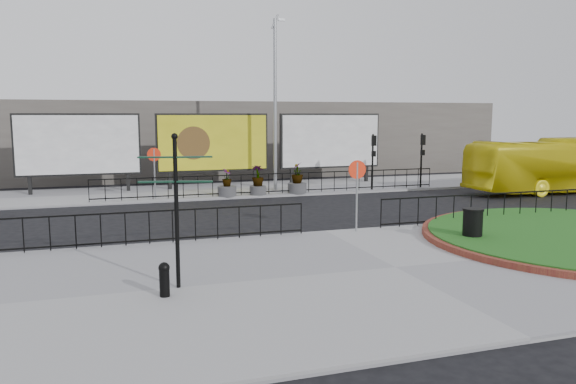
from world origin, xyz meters
name	(u,v)px	position (x,y,z in m)	size (l,w,h in m)	color
ground	(325,234)	(0.00, 0.00, 0.00)	(90.00, 90.00, 0.00)	black
pavement_near	(395,269)	(0.00, -5.00, 0.06)	(30.00, 10.00, 0.12)	gray
pavement_far	(244,189)	(0.00, 12.00, 0.06)	(44.00, 6.00, 0.12)	gray
railing_near_left	(149,227)	(-6.00, -0.30, 0.67)	(10.00, 0.10, 1.10)	black
railing_near_right	(488,207)	(6.50, -0.30, 0.67)	(9.00, 0.10, 1.10)	black
railing_far	(276,183)	(1.00, 9.30, 0.67)	(18.00, 0.10, 1.10)	black
speed_sign_far	(154,162)	(-5.00, 9.40, 1.92)	(0.64, 0.07, 2.47)	gray
speed_sign_near	(357,180)	(1.00, -0.40, 1.92)	(0.64, 0.07, 2.47)	gray
billboard_left	(78,145)	(-8.50, 12.97, 2.60)	(6.20, 0.31, 4.10)	black
billboard_mid	(213,143)	(-1.50, 12.97, 2.60)	(6.20, 0.31, 4.10)	black
billboard_right	(330,141)	(5.50, 12.97, 2.60)	(6.20, 0.31, 4.10)	black
lamp_post	(275,102)	(1.51, 11.00, 4.83)	(0.74, 0.18, 9.23)	gray
signal_pole_a	(373,153)	(6.50, 9.34, 2.10)	(0.22, 0.26, 3.00)	black
signal_pole_b	(422,152)	(9.50, 9.34, 2.10)	(0.22, 0.26, 3.00)	black
building_backdrop	(211,138)	(0.00, 22.00, 2.50)	(40.00, 10.00, 5.00)	#5C5750
fingerpost_sign	(176,196)	(-5.70, -4.99, 2.29)	(1.68, 0.64, 3.60)	black
bollard	(164,278)	(-6.07, -5.56, 0.54)	(0.25, 0.25, 0.78)	black
litter_bin	(473,225)	(3.75, -3.13, 0.67)	(0.66, 0.66, 1.09)	black
bus	(557,166)	(15.73, 6.03, 1.45)	(2.44, 10.41, 2.90)	yellow
planter_a	(227,187)	(-1.50, 9.40, 0.59)	(0.94, 0.94, 1.36)	#4C4C4F
planter_b	(258,182)	(0.09, 9.40, 0.75)	(0.85, 0.85, 1.51)	#4C4C4F
planter_c	(297,181)	(2.20, 9.40, 0.73)	(0.98, 0.98, 1.59)	#4C4C4F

